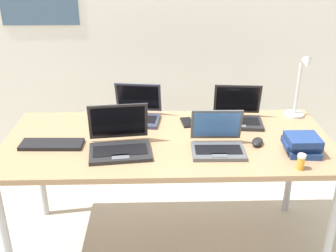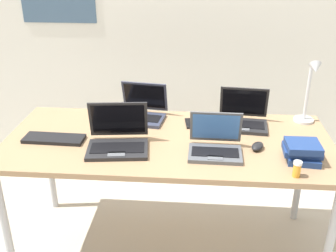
# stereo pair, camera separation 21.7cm
# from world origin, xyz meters

# --- Properties ---
(ground_plane) EXTENTS (12.00, 12.00, 0.00)m
(ground_plane) POSITION_xyz_m (0.00, 0.00, 0.00)
(ground_plane) COLOR #B7AD9E
(wall_back) EXTENTS (6.00, 0.13, 2.60)m
(wall_back) POSITION_xyz_m (-0.00, 1.10, 1.30)
(wall_back) COLOR silver
(wall_back) RESTS_ON ground_plane
(desk) EXTENTS (1.80, 0.80, 0.74)m
(desk) POSITION_xyz_m (0.00, 0.00, 0.68)
(desk) COLOR #9E7A56
(desk) RESTS_ON ground_plane
(desk_lamp) EXTENTS (0.12, 0.18, 0.40)m
(desk_lamp) POSITION_xyz_m (0.80, 0.28, 0.94)
(desk_lamp) COLOR silver
(desk_lamp) RESTS_ON desk
(laptop_mid_desk) EXTENTS (0.34, 0.30, 0.23)m
(laptop_mid_desk) POSITION_xyz_m (-0.26, -0.12, 0.79)
(laptop_mid_desk) COLOR #232326
(laptop_mid_desk) RESTS_ON desk
(laptop_back_right) EXTENTS (0.27, 0.24, 0.20)m
(laptop_back_right) POSITION_xyz_m (0.25, -0.13, 0.78)
(laptop_back_right) COLOR #515459
(laptop_back_right) RESTS_ON desk
(laptop_by_keyboard) EXTENTS (0.31, 0.28, 0.21)m
(laptop_by_keyboard) POSITION_xyz_m (-0.19, 0.27, 0.78)
(laptop_by_keyboard) COLOR #33384C
(laptop_by_keyboard) RESTS_ON desk
(laptop_back_left) EXTENTS (0.30, 0.26, 0.21)m
(laptop_back_left) POSITION_xyz_m (0.43, 0.22, 0.78)
(laptop_back_left) COLOR #232326
(laptop_back_left) RESTS_ON desk
(external_keyboard) EXTENTS (0.33, 0.13, 0.02)m
(external_keyboard) POSITION_xyz_m (-0.62, -0.06, 0.75)
(external_keyboard) COLOR black
(external_keyboard) RESTS_ON desk
(computer_mouse) EXTENTS (0.09, 0.11, 0.03)m
(computer_mouse) POSITION_xyz_m (0.48, -0.08, 0.76)
(computer_mouse) COLOR black
(computer_mouse) RESTS_ON desk
(cell_phone) EXTENTS (0.08, 0.14, 0.01)m
(cell_phone) POSITION_xyz_m (0.12, 0.21, 0.74)
(cell_phone) COLOR black
(cell_phone) RESTS_ON desk
(pill_bottle) EXTENTS (0.04, 0.04, 0.08)m
(pill_bottle) POSITION_xyz_m (0.63, -0.34, 0.78)
(pill_bottle) COLOR gold
(pill_bottle) RESTS_ON desk
(book_stack) EXTENTS (0.19, 0.17, 0.10)m
(book_stack) POSITION_xyz_m (0.68, -0.18, 0.79)
(book_stack) COLOR navy
(book_stack) RESTS_ON desk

